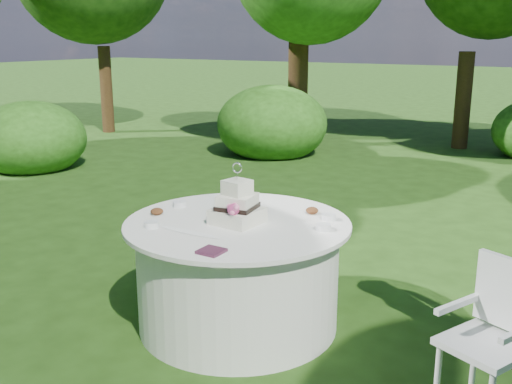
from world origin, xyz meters
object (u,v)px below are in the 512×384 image
at_px(napkins, 211,251).
at_px(chair, 495,328).
at_px(table, 238,273).
at_px(cake, 237,207).

height_order(napkins, chair, chair).
xyz_separation_m(napkins, table, (-0.21, 0.59, -0.39)).
xyz_separation_m(napkins, chair, (1.53, 0.41, -0.26)).
xyz_separation_m(table, chair, (1.74, -0.18, 0.13)).
bearing_deg(napkins, chair, 15.15).
relative_size(napkins, chair, 0.16).
relative_size(napkins, cake, 0.33).
relative_size(cake, chair, 0.48).
height_order(napkins, cake, cake).
relative_size(table, cake, 3.70).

